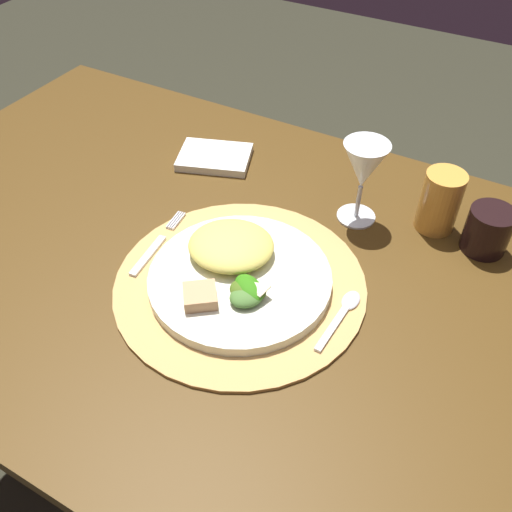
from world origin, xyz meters
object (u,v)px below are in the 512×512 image
wine_glass (364,168)px  dinner_plate (240,278)px  napkin (215,157)px  dark_tumbler (488,230)px  dining_table (216,310)px  fork (156,245)px  amber_tumbler (440,201)px  spoon (344,310)px

wine_glass → dinner_plate: bearing=-111.7°
napkin → dark_tumbler: bearing=0.0°
dinner_plate → dark_tumbler: bearing=41.2°
dinner_plate → wine_glass: bearing=68.3°
dining_table → fork: bearing=-156.6°
dinner_plate → fork: dinner_plate is taller
amber_tumbler → dark_tumbler: bearing=-10.0°
dinner_plate → napkin: size_ratio=2.03×
amber_tumbler → dark_tumbler: 0.09m
dinner_plate → napkin: (-0.21, 0.27, -0.01)m
dinner_plate → fork: 0.16m
dinner_plate → wine_glass: 0.27m
fork → wine_glass: wine_glass is taller
dining_table → napkin: napkin is taller
dark_tumbler → napkin: bearing=-180.0°
fork → napkin: 0.27m
amber_tumbler → wine_glass: bearing=-161.0°
wine_glass → amber_tumbler: bearing=19.0°
dining_table → spoon: (0.24, -0.02, 0.15)m
dark_tumbler → dinner_plate: bearing=-138.8°
napkin → amber_tumbler: bearing=2.0°
wine_glass → fork: bearing=-137.3°
dining_table → dinner_plate: 0.18m
fork → napkin: (-0.05, 0.26, -0.00)m
wine_glass → amber_tumbler: 0.14m
fork → dining_table: bearing=23.4°
amber_tumbler → fork: bearing=-143.7°
spoon → amber_tumbler: 0.27m
napkin → dining_table: bearing=-58.8°
fork → amber_tumbler: amber_tumbler is taller
dining_table → amber_tumbler: size_ratio=12.36×
wine_glass → napkin: bearing=174.9°
dinner_plate → dark_tumbler: dark_tumbler is taller
dining_table → wine_glass: (0.17, 0.20, 0.25)m
fork → dark_tumbler: bearing=29.5°
napkin → wine_glass: 0.32m
napkin → dark_tumbler: dark_tumbler is taller
dining_table → dinner_plate: size_ratio=4.74×
dining_table → napkin: bearing=121.2°
dark_tumbler → spoon: bearing=-120.5°
wine_glass → spoon: bearing=-72.8°
spoon → amber_tumbler: bearing=77.4°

